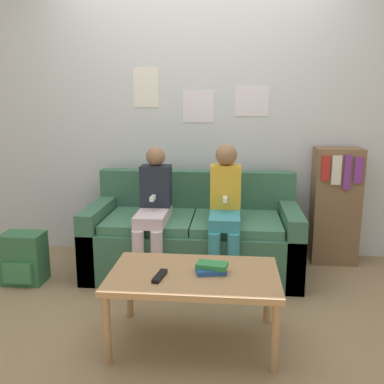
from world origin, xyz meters
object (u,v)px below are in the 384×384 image
(backpack, at_px, (24,258))
(tv_remote, at_px, (160,276))
(couch, at_px, (194,238))
(person_right, at_px, (225,207))
(bookshelf, at_px, (335,206))
(coffee_table, at_px, (194,280))
(person_left, at_px, (153,208))

(backpack, bearing_deg, tv_remote, -33.49)
(tv_remote, relative_size, backpack, 0.43)
(couch, relative_size, person_right, 1.59)
(bookshelf, height_order, backpack, bookshelf)
(couch, xyz_separation_m, bookshelf, (1.22, 0.32, 0.23))
(couch, distance_m, coffee_table, 1.10)
(person_right, bearing_deg, tv_remote, -109.38)
(person_left, distance_m, backpack, 1.10)
(tv_remote, height_order, bookshelf, bookshelf)
(person_left, xyz_separation_m, backpack, (-1.01, -0.17, -0.39))
(tv_remote, distance_m, bookshelf, 1.99)
(backpack, bearing_deg, person_left, 9.71)
(coffee_table, distance_m, person_left, 1.00)
(couch, relative_size, person_left, 1.63)
(person_right, height_order, tv_remote, person_right)
(coffee_table, height_order, backpack, coffee_table)
(person_left, relative_size, person_right, 0.98)
(person_right, distance_m, tv_remote, 1.06)
(coffee_table, bearing_deg, bookshelf, 51.70)
(coffee_table, distance_m, backpack, 1.59)
(bookshelf, bearing_deg, person_right, -151.71)
(tv_remote, bearing_deg, backpack, 155.32)
(person_right, distance_m, bookshelf, 1.09)
(coffee_table, relative_size, tv_remote, 5.64)
(person_left, relative_size, bookshelf, 1.04)
(person_left, height_order, tv_remote, person_left)
(person_left, distance_m, bookshelf, 1.60)
(coffee_table, xyz_separation_m, person_right, (0.16, 0.90, 0.22))
(coffee_table, height_order, person_right, person_right)
(couch, height_order, bookshelf, bookshelf)
(person_left, relative_size, tv_remote, 6.05)
(person_right, relative_size, backpack, 2.69)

